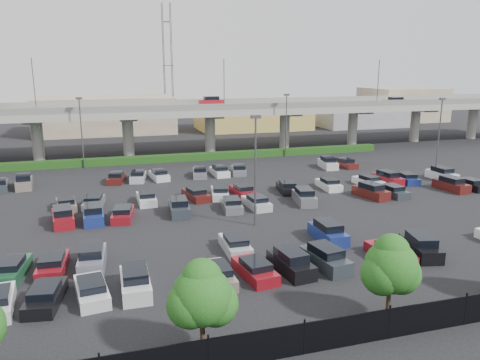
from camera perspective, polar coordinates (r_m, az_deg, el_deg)
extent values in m
plane|color=black|center=(51.36, -1.00, -2.75)|extent=(280.00, 280.00, 0.00)
cube|color=gray|center=(80.90, -7.20, 8.34)|extent=(150.00, 13.00, 1.10)
cube|color=slate|center=(74.68, -6.42, 8.75)|extent=(150.00, 0.50, 1.00)
cube|color=slate|center=(86.97, -7.92, 9.37)|extent=(150.00, 0.50, 1.00)
cylinder|color=gray|center=(80.85, -23.45, 4.55)|extent=(1.80, 1.80, 6.70)
cube|color=slate|center=(80.48, -23.66, 6.76)|extent=(2.60, 9.75, 0.50)
cylinder|color=gray|center=(80.37, -13.48, 5.24)|extent=(1.80, 1.80, 6.70)
cube|color=slate|center=(80.00, -13.61, 7.48)|extent=(2.60, 9.75, 0.50)
cylinder|color=gray|center=(82.30, -3.67, 5.77)|extent=(1.80, 1.80, 6.70)
cube|color=slate|center=(81.94, -3.70, 7.96)|extent=(2.60, 9.75, 0.50)
cylinder|color=gray|center=(86.49, 5.46, 6.11)|extent=(1.80, 1.80, 6.70)
cube|color=slate|center=(86.14, 5.50, 8.19)|extent=(2.60, 9.75, 0.50)
cylinder|color=gray|center=(92.62, 13.56, 6.29)|extent=(1.80, 1.80, 6.70)
cube|color=slate|center=(92.30, 13.67, 8.23)|extent=(2.60, 9.75, 0.50)
cylinder|color=gray|center=(100.34, 20.55, 6.34)|extent=(1.80, 1.80, 6.70)
cube|color=slate|center=(100.05, 20.70, 8.13)|extent=(2.60, 9.75, 0.50)
cylinder|color=gray|center=(109.32, 26.47, 6.31)|extent=(1.80, 1.80, 6.70)
cube|color=slate|center=(109.05, 26.64, 7.95)|extent=(2.60, 9.75, 0.50)
cube|color=maroon|center=(84.92, -3.52, 9.39)|extent=(4.40, 1.82, 1.05)
cube|color=black|center=(84.87, -3.53, 9.94)|extent=(2.60, 1.60, 0.65)
cube|color=maroon|center=(93.40, 18.43, 9.03)|extent=(4.40, 1.82, 0.82)
cube|color=black|center=(93.36, 18.46, 9.42)|extent=(2.30, 1.60, 0.50)
cylinder|color=#47474C|center=(73.96, -23.81, 10.38)|extent=(0.14, 0.14, 8.00)
cylinder|color=#47474C|center=(75.92, -1.96, 11.55)|extent=(0.14, 0.14, 8.00)
cylinder|color=#47474C|center=(87.32, 16.48, 11.27)|extent=(0.14, 0.14, 8.00)
cube|color=#183E12|center=(74.98, -6.16, 2.80)|extent=(66.00, 1.60, 1.10)
cube|color=black|center=(27.14, 15.88, -16.82)|extent=(70.00, 0.06, 1.80)
cylinder|color=black|center=(24.01, -3.87, -20.36)|extent=(0.10, 0.10, 2.00)
cylinder|color=black|center=(25.38, 7.82, -18.42)|extent=(0.10, 0.10, 2.00)
cylinder|color=black|center=(27.59, 17.72, -16.18)|extent=(0.10, 0.10, 2.00)
cylinder|color=black|center=(30.47, 25.77, -13.96)|extent=(0.10, 0.10, 2.00)
cylinder|color=#332316|center=(25.11, -4.57, -18.76)|extent=(0.26, 0.26, 1.96)
sphere|color=#154913|center=(23.92, -4.68, -13.92)|extent=(3.04, 3.04, 3.04)
sphere|color=#154913|center=(24.40, -3.03, -14.75)|extent=(2.39, 2.39, 2.39)
sphere|color=#154913|center=(23.91, -6.08, -14.85)|extent=(2.39, 2.39, 2.39)
sphere|color=#154913|center=(23.65, -4.69, -11.90)|extent=(2.06, 2.06, 2.06)
cylinder|color=#332316|center=(29.27, 17.58, -14.39)|extent=(0.26, 0.26, 1.97)
sphere|color=#154913|center=(28.25, 17.93, -10.05)|extent=(3.07, 3.07, 3.07)
sphere|color=#154913|center=(28.92, 18.92, -10.75)|extent=(2.41, 2.41, 2.41)
sphere|color=#154913|center=(28.00, 16.94, -10.93)|extent=(2.41, 2.41, 2.41)
sphere|color=#154913|center=(28.03, 17.99, -8.31)|extent=(2.08, 2.08, 2.08)
cube|color=black|center=(32.43, -22.60, -13.10)|extent=(2.45, 4.62, 0.82)
cube|color=black|center=(31.99, -22.74, -12.25)|extent=(1.93, 2.51, 0.50)
cube|color=white|center=(32.21, -17.62, -12.86)|extent=(2.38, 4.60, 0.82)
cube|color=black|center=(31.76, -17.70, -12.00)|extent=(1.89, 2.49, 0.50)
cube|color=white|center=(32.16, -12.62, -12.34)|extent=(1.85, 4.41, 1.05)
cube|color=black|center=(31.82, -12.70, -11.01)|extent=(1.62, 2.61, 0.65)
cube|color=gray|center=(32.93, -2.84, -11.60)|extent=(1.92, 4.44, 0.82)
cube|color=black|center=(32.49, -2.76, -10.73)|extent=(1.66, 2.34, 0.50)
cube|color=maroon|center=(33.62, 1.80, -11.04)|extent=(2.37, 4.60, 0.82)
cube|color=black|center=(33.19, 1.92, -10.18)|extent=(1.88, 2.49, 0.50)
cube|color=black|center=(34.47, 6.22, -10.26)|extent=(2.30, 4.58, 1.05)
cube|color=black|center=(34.15, 6.25, -9.00)|extent=(1.88, 2.76, 0.65)
cube|color=#2D353B|center=(35.56, 10.37, -9.65)|extent=(2.45, 4.62, 1.05)
cube|color=black|center=(35.25, 10.43, -8.42)|extent=(1.97, 2.81, 0.65)
cube|color=maroon|center=(38.28, 17.82, -8.57)|extent=(2.07, 4.50, 0.82)
cube|color=black|center=(37.90, 18.05, -7.79)|extent=(1.73, 2.39, 0.50)
cube|color=black|center=(39.79, 21.14, -7.81)|extent=(2.75, 4.69, 1.05)
cube|color=black|center=(39.52, 21.24, -6.70)|extent=(2.14, 2.89, 0.65)
cube|color=#1D5130|center=(37.37, -26.11, -9.89)|extent=(2.37, 4.60, 0.82)
cube|color=black|center=(36.96, -26.26, -9.11)|extent=(1.89, 2.49, 0.50)
cube|color=maroon|center=(36.97, -21.86, -9.71)|extent=(2.09, 4.51, 0.82)
cube|color=black|center=(36.55, -21.97, -8.92)|extent=(1.74, 2.40, 0.50)
cube|color=slate|center=(36.73, -17.55, -9.31)|extent=(2.11, 4.51, 1.05)
cube|color=black|center=(36.43, -17.64, -8.12)|extent=(1.77, 2.70, 0.65)
cube|color=silver|center=(38.02, -0.59, -8.04)|extent=(1.91, 4.43, 0.82)
cube|color=black|center=(37.61, -0.51, -7.26)|extent=(1.65, 2.33, 0.50)
cube|color=navy|center=(40.87, 10.67, -6.54)|extent=(1.83, 4.40, 1.05)
cube|color=black|center=(40.60, 10.72, -5.45)|extent=(1.61, 2.60, 0.65)
cube|color=maroon|center=(47.25, -20.77, -4.45)|extent=(2.35, 4.59, 1.05)
cube|color=black|center=(47.02, -20.86, -3.50)|extent=(1.91, 2.78, 0.65)
cube|color=navy|center=(47.09, -17.44, -4.24)|extent=(1.96, 4.46, 1.05)
cube|color=black|center=(46.86, -17.51, -3.28)|extent=(1.69, 2.65, 0.65)
cube|color=maroon|center=(47.13, -14.08, -4.15)|extent=(2.50, 4.63, 0.82)
cube|color=black|center=(46.76, -14.11, -3.48)|extent=(1.95, 2.53, 0.50)
cube|color=#2D353B|center=(47.59, -7.46, -3.53)|extent=(2.09, 4.51, 1.05)
cube|color=black|center=(47.36, -7.49, -2.58)|extent=(1.76, 2.70, 0.65)
cube|color=slate|center=(48.74, -1.06, -3.15)|extent=(2.28, 4.57, 0.82)
cube|color=black|center=(48.38, -1.00, -2.50)|extent=(1.84, 2.46, 0.50)
cube|color=silver|center=(49.51, 2.02, -2.89)|extent=(2.15, 4.52, 0.82)
cube|color=black|center=(49.16, 2.10, -2.24)|extent=(1.77, 2.41, 0.50)
cube|color=slate|center=(51.44, 7.84, -2.24)|extent=(2.53, 4.64, 1.05)
cube|color=black|center=(51.22, 7.87, -1.36)|extent=(2.02, 2.83, 0.65)
cube|color=#501815|center=(55.28, 15.66, -1.52)|extent=(2.71, 4.69, 1.05)
cube|color=black|center=(55.08, 15.71, -0.69)|extent=(2.11, 2.88, 0.65)
cube|color=#2D353B|center=(56.80, 18.01, -1.41)|extent=(2.15, 4.52, 0.82)
cube|color=black|center=(56.49, 18.16, -0.84)|extent=(1.77, 2.41, 0.50)
cube|color=#501815|center=(61.76, 24.34, -0.68)|extent=(2.23, 4.55, 1.05)
cube|color=black|center=(61.58, 24.42, 0.06)|extent=(1.84, 2.74, 0.65)
cube|color=black|center=(63.60, 26.21, -0.59)|extent=(1.96, 4.46, 0.82)
cube|color=black|center=(63.33, 26.39, -0.08)|extent=(1.67, 2.35, 0.50)
cube|color=gray|center=(52.06, -20.41, -2.93)|extent=(2.37, 4.60, 0.82)
cube|color=black|center=(51.71, -20.48, -2.32)|extent=(1.88, 2.49, 0.50)
cube|color=slate|center=(51.92, -17.39, -2.73)|extent=(2.46, 4.62, 0.82)
cube|color=black|center=(51.57, -17.44, -2.12)|extent=(1.93, 2.52, 0.50)
cube|color=white|center=(52.08, -11.34, -2.32)|extent=(1.88, 4.42, 0.82)
cube|color=black|center=(51.72, -11.35, -1.71)|extent=(1.63, 2.32, 0.50)
cube|color=#501815|center=(52.81, -5.39, -1.89)|extent=(2.67, 4.68, 0.82)
cube|color=black|center=(52.46, -5.36, -1.28)|extent=(2.03, 2.58, 0.50)
cube|color=white|center=(53.39, -2.50, -1.67)|extent=(2.60, 4.66, 0.82)
cube|color=black|center=(53.04, -2.45, -1.07)|extent=(2.00, 2.56, 0.50)
cube|color=maroon|center=(54.10, 0.33, -1.46)|extent=(2.21, 4.55, 0.82)
cube|color=black|center=(53.75, 0.39, -0.86)|extent=(1.80, 2.44, 0.50)
cube|color=black|center=(55.89, 5.73, -1.03)|extent=(2.54, 4.64, 0.82)
cube|color=black|center=(55.56, 5.82, -0.45)|extent=(1.97, 2.54, 0.50)
cube|color=white|center=(58.16, 10.76, -0.63)|extent=(2.05, 4.49, 0.82)
cube|color=black|center=(57.84, 10.87, -0.07)|extent=(1.72, 2.38, 0.50)
cube|color=white|center=(60.84, 15.37, -0.26)|extent=(2.37, 4.60, 0.82)
cube|color=black|center=(60.53, 15.50, 0.28)|extent=(1.89, 2.49, 0.50)
cube|color=maroon|center=(62.29, 17.53, 0.02)|extent=(2.30, 4.57, 1.05)
cube|color=black|center=(62.11, 17.58, 0.75)|extent=(1.88, 2.76, 0.65)
cube|color=navy|center=(63.88, 19.57, 0.08)|extent=(2.43, 4.62, 0.82)
cube|color=black|center=(63.59, 19.72, 0.59)|extent=(1.91, 2.51, 0.50)
cube|color=white|center=(67.21, 23.38, 0.49)|extent=(1.91, 4.44, 1.05)
cube|color=black|center=(67.04, 23.44, 1.17)|extent=(1.66, 2.63, 0.65)
cube|color=#2D353B|center=(63.77, -27.24, -0.67)|extent=(2.38, 4.60, 0.82)
cube|color=gray|center=(63.27, -24.81, -0.41)|extent=(2.21, 4.54, 1.05)
cube|color=black|center=(63.09, -24.89, 0.31)|extent=(1.83, 2.73, 0.65)
cube|color=#501815|center=(62.59, -14.82, 0.15)|extent=(2.70, 4.68, 0.82)
cube|color=black|center=(62.26, -14.85, 0.68)|extent=(2.05, 2.58, 0.50)
cube|color=silver|center=(62.72, -12.31, 0.32)|extent=(2.56, 4.65, 0.82)
cube|color=black|center=(62.39, -12.33, 0.84)|extent=(1.98, 2.54, 0.50)
cube|color=white|center=(62.96, -9.82, 0.49)|extent=(2.38, 4.60, 0.82)
cube|color=black|center=(62.63, -9.82, 1.01)|extent=(1.89, 2.49, 0.50)
cube|color=slate|center=(63.81, -4.92, 0.81)|extent=(2.60, 4.66, 0.82)
cube|color=black|center=(63.48, -4.89, 1.33)|extent=(2.00, 2.56, 0.50)
cube|color=white|center=(64.40, -2.52, 0.96)|extent=(1.96, 4.46, 0.82)
cube|color=black|center=(64.08, -2.48, 1.48)|extent=(1.68, 2.35, 0.50)
cube|color=slate|center=(65.11, -0.17, 1.12)|extent=(2.65, 4.67, 0.82)
cube|color=black|center=(64.79, -0.12, 1.62)|extent=(2.02, 2.57, 0.50)
cube|color=white|center=(70.14, 10.67, 1.88)|extent=(2.46, 4.62, 1.05)
cube|color=black|center=(69.98, 10.70, 2.53)|extent=(1.97, 2.81, 0.65)
cube|color=#501815|center=(71.44, 12.63, 1.90)|extent=(2.37, 4.60, 0.82)
cube|color=black|center=(71.15, 12.74, 2.36)|extent=(1.89, 2.49, 0.50)
cylinder|color=#47474C|center=(72.83, 23.08, 5.03)|extent=(0.18, 0.18, 10.00)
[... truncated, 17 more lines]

